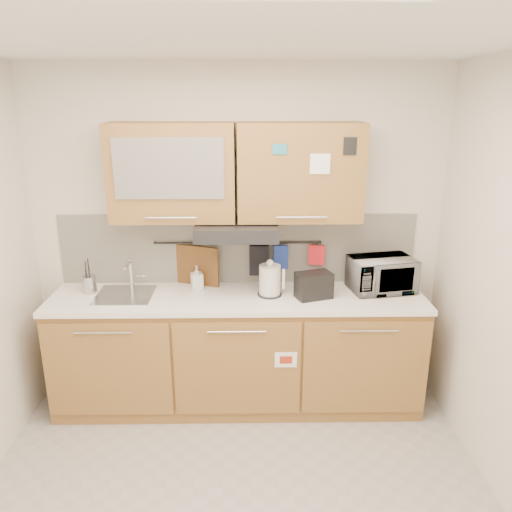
{
  "coord_description": "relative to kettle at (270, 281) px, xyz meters",
  "views": [
    {
      "loc": [
        0.09,
        -2.3,
        2.35
      ],
      "look_at": [
        0.14,
        1.05,
        1.28
      ],
      "focal_mm": 35.0,
      "sensor_mm": 36.0,
      "label": 1
    }
  ],
  "objects": [
    {
      "name": "ceiling",
      "position": [
        -0.25,
        -1.2,
        1.57
      ],
      "size": [
        3.2,
        3.2,
        0.0
      ],
      "primitive_type": "plane",
      "rotation": [
        3.14,
        0.0,
        0.0
      ],
      "color": "white",
      "rests_on": "wall_back"
    },
    {
      "name": "wall_back",
      "position": [
        -0.25,
        0.3,
        0.27
      ],
      "size": [
        3.2,
        0.0,
        3.2
      ],
      "primitive_type": "plane",
      "rotation": [
        1.57,
        0.0,
        0.0
      ],
      "color": "silver",
      "rests_on": "ground"
    },
    {
      "name": "base_cabinet",
      "position": [
        -0.25,
        -0.01,
        -0.63
      ],
      "size": [
        2.8,
        0.64,
        0.88
      ],
      "color": "olive",
      "rests_on": "floor"
    },
    {
      "name": "countertop",
      "position": [
        -0.25,
        -0.01,
        -0.13
      ],
      "size": [
        2.82,
        0.62,
        0.04
      ],
      "primitive_type": "cube",
      "color": "white",
      "rests_on": "base_cabinet"
    },
    {
      "name": "backsplash",
      "position": [
        -0.25,
        0.29,
        0.17
      ],
      "size": [
        2.8,
        0.02,
        0.56
      ],
      "primitive_type": "cube",
      "color": "silver",
      "rests_on": "countertop"
    },
    {
      "name": "upper_cabinets",
      "position": [
        -0.25,
        0.12,
        0.8
      ],
      "size": [
        1.82,
        0.37,
        0.7
      ],
      "color": "olive",
      "rests_on": "wall_back"
    },
    {
      "name": "range_hood",
      "position": [
        -0.25,
        0.05,
        0.39
      ],
      "size": [
        0.6,
        0.46,
        0.1
      ],
      "primitive_type": "cube",
      "color": "black",
      "rests_on": "upper_cabinets"
    },
    {
      "name": "sink",
      "position": [
        -1.09,
        0.01,
        -0.11
      ],
      "size": [
        0.42,
        0.4,
        0.26
      ],
      "color": "silver",
      "rests_on": "countertop"
    },
    {
      "name": "utensil_rail",
      "position": [
        -0.25,
        0.25,
        0.23
      ],
      "size": [
        1.3,
        0.02,
        0.02
      ],
      "primitive_type": "cylinder",
      "rotation": [
        0.0,
        1.57,
        0.0
      ],
      "color": "black",
      "rests_on": "backsplash"
    },
    {
      "name": "utensil_crock",
      "position": [
        -1.38,
        0.08,
        -0.04
      ],
      "size": [
        0.12,
        0.12,
        0.27
      ],
      "rotation": [
        0.0,
        0.0,
        0.11
      ],
      "color": "#AAABAF",
      "rests_on": "countertop"
    },
    {
      "name": "kettle",
      "position": [
        0.0,
        0.0,
        0.0
      ],
      "size": [
        0.2,
        0.18,
        0.28
      ],
      "rotation": [
        0.0,
        0.0,
        0.02
      ],
      "color": "silver",
      "rests_on": "countertop"
    },
    {
      "name": "toaster",
      "position": [
        0.32,
        -0.06,
        -0.01
      ],
      "size": [
        0.29,
        0.23,
        0.2
      ],
      "rotation": [
        0.0,
        0.0,
        0.32
      ],
      "color": "black",
      "rests_on": "countertop"
    },
    {
      "name": "microwave",
      "position": [
        0.86,
        0.08,
        0.02
      ],
      "size": [
        0.52,
        0.4,
        0.26
      ],
      "primitive_type": "imported",
      "rotation": [
        0.0,
        0.0,
        0.19
      ],
      "color": "#999999",
      "rests_on": "countertop"
    },
    {
      "name": "soap_bottle",
      "position": [
        -0.56,
        0.14,
        -0.02
      ],
      "size": [
        0.11,
        0.11,
        0.19
      ],
      "primitive_type": "imported",
      "rotation": [
        0.0,
        0.0,
        0.29
      ],
      "color": "#999999",
      "rests_on": "countertop"
    },
    {
      "name": "cutting_board",
      "position": [
        -0.58,
        0.24,
        -0.03
      ],
      "size": [
        0.37,
        0.16,
        0.47
      ],
      "primitive_type": "cube",
      "rotation": [
        0.0,
        0.0,
        -0.35
      ],
      "color": "brown",
      "rests_on": "utensil_rail"
    },
    {
      "name": "oven_mitt",
      "position": [
        0.09,
        0.24,
        0.11
      ],
      "size": [
        0.11,
        0.03,
        0.19
      ],
      "primitive_type": "cube",
      "rotation": [
        0.0,
        0.0,
        0.0
      ],
      "color": "navy",
      "rests_on": "utensil_rail"
    },
    {
      "name": "dark_pouch",
      "position": [
        -0.08,
        0.24,
        0.09
      ],
      "size": [
        0.16,
        0.05,
        0.24
      ],
      "primitive_type": "cube",
      "rotation": [
        0.0,
        0.0,
        -0.04
      ],
      "color": "black",
      "rests_on": "utensil_rail"
    },
    {
      "name": "pot_holder",
      "position": [
        0.37,
        0.24,
        0.13
      ],
      "size": [
        0.13,
        0.04,
        0.16
      ],
      "primitive_type": "cube",
      "rotation": [
        0.0,
        0.0,
        -0.14
      ],
      "color": "red",
      "rests_on": "utensil_rail"
    }
  ]
}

